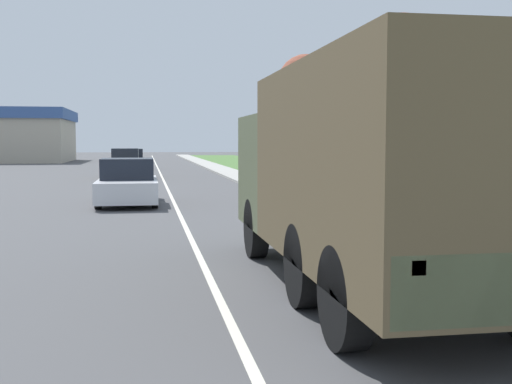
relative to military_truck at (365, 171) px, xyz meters
name	(u,v)px	position (x,y,z in m)	size (l,w,h in m)	color
ground_plane	(162,177)	(-2.03, 29.50, -1.70)	(180.00, 180.00, 0.00)	#4C4C4F
lane_centre_stripe	(162,177)	(-2.03, 29.50, -1.70)	(0.12, 120.00, 0.00)	silver
sidewalk_right	(238,176)	(2.47, 29.50, -1.64)	(1.80, 120.00, 0.12)	#ADAAA3
grass_strip_right	(309,176)	(6.87, 29.50, -1.69)	(7.00, 120.00, 0.02)	#4C7538
military_truck	(365,171)	(0.00, 0.00, 0.00)	(2.34, 7.91, 3.07)	#545B3D
car_nearest_ahead	(128,184)	(-3.58, 13.43, -1.01)	(1.94, 4.66, 1.54)	silver
car_second_ahead	(125,165)	(-4.14, 29.58, -0.94)	(1.70, 4.72, 1.70)	tan
car_third_ahead	(132,160)	(-3.97, 41.22, -1.00)	(1.78, 4.85, 1.55)	black
tree_mid_right	(399,63)	(5.67, 12.70, 3.09)	(3.33, 3.33, 6.46)	brown
tree_far_right	(306,84)	(6.63, 29.47, 3.85)	(3.53, 3.53, 7.33)	brown
building_distant	(4,135)	(-17.38, 61.67, 1.03)	(13.47, 13.86, 5.38)	#B2A893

